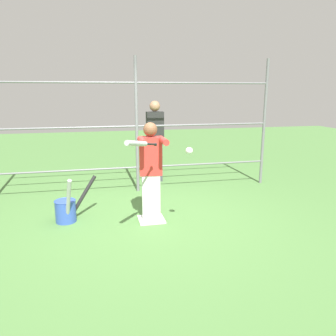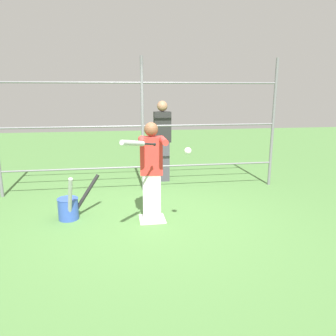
{
  "view_description": "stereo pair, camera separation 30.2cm",
  "coord_description": "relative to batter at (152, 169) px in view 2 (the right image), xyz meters",
  "views": [
    {
      "loc": [
        0.8,
        4.79,
        1.99
      ],
      "look_at": [
        -0.22,
        0.23,
        0.89
      ],
      "focal_mm": 35.0,
      "sensor_mm": 36.0,
      "label": 1
    },
    {
      "loc": [
        0.51,
        4.85,
        1.99
      ],
      "look_at": [
        -0.22,
        0.23,
        0.89
      ],
      "focal_mm": 35.0,
      "sensor_mm": 36.0,
      "label": 2
    }
  ],
  "objects": [
    {
      "name": "ground_plane",
      "position": [
        0.0,
        -0.02,
        -0.83
      ],
      "size": [
        24.0,
        24.0,
        0.0
      ],
      "primitive_type": "plane",
      "color": "#4C7A3D"
    },
    {
      "name": "home_plate",
      "position": [
        0.0,
        -0.02,
        -0.82
      ],
      "size": [
        0.4,
        0.4,
        0.02
      ],
      "color": "white",
      "rests_on": "ground"
    },
    {
      "name": "fence_backstop",
      "position": [
        0.0,
        -1.62,
        0.49
      ],
      "size": [
        5.53,
        0.06,
        2.64
      ],
      "color": "slate",
      "rests_on": "ground"
    },
    {
      "name": "batter",
      "position": [
        0.0,
        0.0,
        0.0
      ],
      "size": [
        0.39,
        0.54,
        1.54
      ],
      "color": "silver",
      "rests_on": "ground"
    },
    {
      "name": "baseball_bat_swinging",
      "position": [
        0.28,
        0.8,
        0.53
      ],
      "size": [
        0.51,
        0.71,
        0.19
      ],
      "color": "black"
    },
    {
      "name": "softball_in_flight",
      "position": [
        -0.44,
        0.57,
        0.37
      ],
      "size": [
        0.1,
        0.1,
        0.1
      ],
      "color": "white"
    },
    {
      "name": "bat_bucket",
      "position": [
        1.29,
        -0.24,
        -0.63
      ],
      "size": [
        0.67,
        0.73,
        0.77
      ],
      "color": "#3351B2",
      "rests_on": "ground"
    },
    {
      "name": "bystander_behind_fence",
      "position": [
        -0.49,
        -2.29,
        0.1
      ],
      "size": [
        0.37,
        0.23,
        1.79
      ],
      "color": "#3F3F47",
      "rests_on": "ground"
    }
  ]
}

